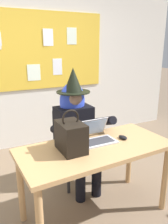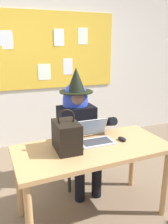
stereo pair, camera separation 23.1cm
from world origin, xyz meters
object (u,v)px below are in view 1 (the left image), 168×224
object	(u,v)px
laptop	(96,136)
handbag	(71,136)
person_costumed	(76,123)
computer_mouse	(123,137)
chair_at_desk	(72,142)
desk_main	(96,156)

from	to	relation	value
laptop	handbag	bearing A→B (deg)	-162.24
person_costumed	computer_mouse	world-z (taller)	person_costumed
chair_at_desk	laptop	bearing A→B (deg)	-1.35
laptop	desk_main	bearing A→B (deg)	-119.18
desk_main	computer_mouse	world-z (taller)	computer_mouse
chair_at_desk	laptop	world-z (taller)	laptop
laptop	computer_mouse	bearing A→B (deg)	-20.08
computer_mouse	handbag	world-z (taller)	handbag
computer_mouse	laptop	bearing A→B (deg)	149.49
person_costumed	computer_mouse	bearing A→B (deg)	25.47
person_costumed	laptop	size ratio (longest dim) A/B	4.23
desk_main	laptop	size ratio (longest dim) A/B	4.38
laptop	computer_mouse	world-z (taller)	laptop
chair_at_desk	handbag	bearing A→B (deg)	-26.38
person_costumed	laptop	bearing A→B (deg)	0.79
laptop	computer_mouse	distance (m)	0.27
person_costumed	desk_main	bearing A→B (deg)	-6.18
person_costumed	chair_at_desk	bearing A→B (deg)	-178.47
chair_at_desk	person_costumed	size ratio (longest dim) A/B	0.63
desk_main	computer_mouse	size ratio (longest dim) A/B	13.99
chair_at_desk	handbag	world-z (taller)	handbag
laptop	person_costumed	bearing A→B (deg)	90.99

